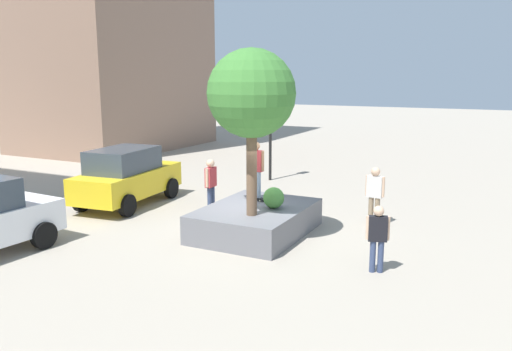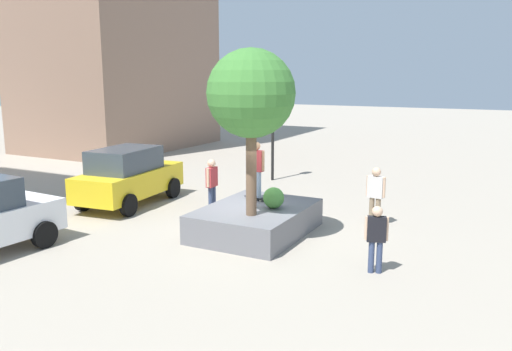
{
  "view_description": "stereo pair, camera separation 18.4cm",
  "coord_description": "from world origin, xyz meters",
  "px_view_note": "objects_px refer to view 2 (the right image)",
  "views": [
    {
      "loc": [
        -12.6,
        -6.62,
        4.43
      ],
      "look_at": [
        -0.06,
        -0.31,
        1.68
      ],
      "focal_mm": 36.22,
      "sensor_mm": 36.0,
      "label": 1
    },
    {
      "loc": [
        -12.52,
        -6.78,
        4.43
      ],
      "look_at": [
        -0.06,
        -0.31,
        1.68
      ],
      "focal_mm": 36.22,
      "sensor_mm": 36.0,
      "label": 2
    }
  ],
  "objects_px": {
    "skateboarder": "(256,165)",
    "taxi_cab": "(128,176)",
    "pedestrian_crossing": "(376,235)",
    "planter_ledge": "(256,220)",
    "skateboard": "(256,198)",
    "passerby_with_bag": "(376,192)",
    "plaza_tree": "(251,95)",
    "traffic_light_corner": "(273,108)",
    "bystander_watching": "(212,181)"
  },
  "relations": [
    {
      "from": "planter_ledge",
      "to": "bystander_watching",
      "type": "distance_m",
      "value": 2.95
    },
    {
      "from": "bystander_watching",
      "to": "pedestrian_crossing",
      "type": "xyz_separation_m",
      "value": [
        -2.9,
        -6.18,
        -0.1
      ]
    },
    {
      "from": "pedestrian_crossing",
      "to": "skateboarder",
      "type": "bearing_deg",
      "value": 62.9
    },
    {
      "from": "pedestrian_crossing",
      "to": "plaza_tree",
      "type": "bearing_deg",
      "value": 80.79
    },
    {
      "from": "skateboarder",
      "to": "passerby_with_bag",
      "type": "height_order",
      "value": "skateboarder"
    },
    {
      "from": "planter_ledge",
      "to": "traffic_light_corner",
      "type": "distance_m",
      "value": 8.05
    },
    {
      "from": "plaza_tree",
      "to": "bystander_watching",
      "type": "bearing_deg",
      "value": 49.18
    },
    {
      "from": "pedestrian_crossing",
      "to": "skateboard",
      "type": "bearing_deg",
      "value": 62.9
    },
    {
      "from": "plaza_tree",
      "to": "passerby_with_bag",
      "type": "xyz_separation_m",
      "value": [
        3.25,
        -2.46,
        -2.93
      ]
    },
    {
      "from": "pedestrian_crossing",
      "to": "taxi_cab",
      "type": "bearing_deg",
      "value": 75.8
    },
    {
      "from": "taxi_cab",
      "to": "plaza_tree",
      "type": "bearing_deg",
      "value": -107.13
    },
    {
      "from": "passerby_with_bag",
      "to": "pedestrian_crossing",
      "type": "bearing_deg",
      "value": -165.09
    },
    {
      "from": "plaza_tree",
      "to": "traffic_light_corner",
      "type": "relative_size",
      "value": 0.97
    },
    {
      "from": "planter_ledge",
      "to": "pedestrian_crossing",
      "type": "xyz_separation_m",
      "value": [
        -1.36,
        -3.75,
        0.51
      ]
    },
    {
      "from": "skateboarder",
      "to": "passerby_with_bag",
      "type": "relative_size",
      "value": 0.96
    },
    {
      "from": "pedestrian_crossing",
      "to": "traffic_light_corner",
      "type": "bearing_deg",
      "value": 38.23
    },
    {
      "from": "traffic_light_corner",
      "to": "bystander_watching",
      "type": "distance_m",
      "value": 5.88
    },
    {
      "from": "taxi_cab",
      "to": "traffic_light_corner",
      "type": "bearing_deg",
      "value": -23.18
    },
    {
      "from": "traffic_light_corner",
      "to": "taxi_cab",
      "type": "bearing_deg",
      "value": 156.82
    },
    {
      "from": "planter_ledge",
      "to": "bystander_watching",
      "type": "xyz_separation_m",
      "value": [
        1.54,
        2.43,
        0.61
      ]
    },
    {
      "from": "planter_ledge",
      "to": "traffic_light_corner",
      "type": "height_order",
      "value": "traffic_light_corner"
    },
    {
      "from": "plaza_tree",
      "to": "bystander_watching",
      "type": "relative_size",
      "value": 2.5
    },
    {
      "from": "passerby_with_bag",
      "to": "traffic_light_corner",
      "type": "bearing_deg",
      "value": 50.71
    },
    {
      "from": "skateboard",
      "to": "traffic_light_corner",
      "type": "bearing_deg",
      "value": 21.47
    },
    {
      "from": "planter_ledge",
      "to": "plaza_tree",
      "type": "bearing_deg",
      "value": -161.07
    },
    {
      "from": "plaza_tree",
      "to": "passerby_with_bag",
      "type": "height_order",
      "value": "plaza_tree"
    },
    {
      "from": "skateboarder",
      "to": "taxi_cab",
      "type": "relative_size",
      "value": 0.38
    },
    {
      "from": "traffic_light_corner",
      "to": "passerby_with_bag",
      "type": "distance_m",
      "value": 7.52
    },
    {
      "from": "skateboard",
      "to": "pedestrian_crossing",
      "type": "height_order",
      "value": "pedestrian_crossing"
    },
    {
      "from": "skateboarder",
      "to": "passerby_with_bag",
      "type": "bearing_deg",
      "value": -61.57
    },
    {
      "from": "planter_ledge",
      "to": "taxi_cab",
      "type": "xyz_separation_m",
      "value": [
        0.98,
        5.46,
        0.62
      ]
    },
    {
      "from": "traffic_light_corner",
      "to": "bystander_watching",
      "type": "relative_size",
      "value": 2.58
    },
    {
      "from": "planter_ledge",
      "to": "bystander_watching",
      "type": "relative_size",
      "value": 2.08
    },
    {
      "from": "skateboard",
      "to": "pedestrian_crossing",
      "type": "distance_m",
      "value": 4.66
    },
    {
      "from": "traffic_light_corner",
      "to": "planter_ledge",
      "type": "bearing_deg",
      "value": -157.86
    },
    {
      "from": "skateboarder",
      "to": "plaza_tree",
      "type": "bearing_deg",
      "value": -156.8
    },
    {
      "from": "planter_ledge",
      "to": "passerby_with_bag",
      "type": "distance_m",
      "value": 3.73
    },
    {
      "from": "traffic_light_corner",
      "to": "passerby_with_bag",
      "type": "bearing_deg",
      "value": -129.29
    },
    {
      "from": "traffic_light_corner",
      "to": "skateboarder",
      "type": "bearing_deg",
      "value": -158.53
    },
    {
      "from": "planter_ledge",
      "to": "passerby_with_bag",
      "type": "relative_size",
      "value": 2.07
    },
    {
      "from": "skateboarder",
      "to": "taxi_cab",
      "type": "distance_m",
      "value": 5.13
    },
    {
      "from": "skateboarder",
      "to": "passerby_with_bag",
      "type": "distance_m",
      "value": 3.65
    },
    {
      "from": "bystander_watching",
      "to": "planter_ledge",
      "type": "bearing_deg",
      "value": -122.4
    },
    {
      "from": "skateboarder",
      "to": "pedestrian_crossing",
      "type": "xyz_separation_m",
      "value": [
        -2.12,
        -4.15,
        -0.91
      ]
    },
    {
      "from": "skateboard",
      "to": "bystander_watching",
      "type": "bearing_deg",
      "value": 69.09
    },
    {
      "from": "skateboarder",
      "to": "bystander_watching",
      "type": "bearing_deg",
      "value": 69.09
    },
    {
      "from": "skateboard",
      "to": "passerby_with_bag",
      "type": "distance_m",
      "value": 3.56
    },
    {
      "from": "passerby_with_bag",
      "to": "pedestrian_crossing",
      "type": "height_order",
      "value": "passerby_with_bag"
    },
    {
      "from": "planter_ledge",
      "to": "pedestrian_crossing",
      "type": "height_order",
      "value": "pedestrian_crossing"
    },
    {
      "from": "plaza_tree",
      "to": "pedestrian_crossing",
      "type": "bearing_deg",
      "value": -99.21
    }
  ]
}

